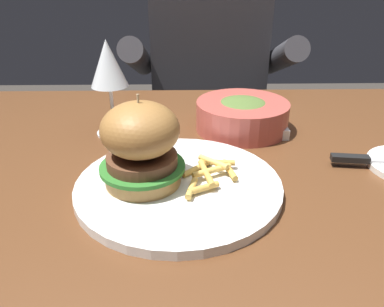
{
  "coord_description": "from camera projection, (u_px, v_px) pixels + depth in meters",
  "views": [
    {
      "loc": [
        -0.05,
        -0.53,
        1.04
      ],
      "look_at": [
        -0.04,
        -0.03,
        0.78
      ],
      "focal_mm": 35.0,
      "sensor_mm": 36.0,
      "label": 1
    }
  ],
  "objects": [
    {
      "name": "wine_glass",
      "position": [
        108.0,
        67.0,
        0.67
      ],
      "size": [
        0.07,
        0.07,
        0.18
      ],
      "color": "silver",
      "rests_on": "dining_table"
    },
    {
      "name": "soup_bowl",
      "position": [
        242.0,
        115.0,
        0.74
      ],
      "size": [
        0.18,
        0.18,
        0.06
      ],
      "color": "#B24C42",
      "rests_on": "dining_table"
    },
    {
      "name": "main_plate",
      "position": [
        179.0,
        185.0,
        0.55
      ],
      "size": [
        0.3,
        0.3,
        0.01
      ],
      "primitive_type": "cylinder",
      "color": "white",
      "rests_on": "dining_table"
    },
    {
      "name": "table_knife",
      "position": [
        382.0,
        160.0,
        0.6
      ],
      "size": [
        0.2,
        0.04,
        0.01
      ],
      "color": "silver",
      "rests_on": "bread_plate"
    },
    {
      "name": "burger_sandwich",
      "position": [
        141.0,
        144.0,
        0.52
      ],
      "size": [
        0.12,
        0.12,
        0.13
      ],
      "color": "#B78447",
      "rests_on": "main_plate"
    },
    {
      "name": "diner_person",
      "position": [
        207.0,
        115.0,
        1.31
      ],
      "size": [
        0.51,
        0.36,
        1.18
      ],
      "color": "#282833",
      "rests_on": "ground"
    },
    {
      "name": "fries_pile",
      "position": [
        209.0,
        172.0,
        0.55
      ],
      "size": [
        0.08,
        0.11,
        0.02
      ],
      "color": "#E0B251",
      "rests_on": "main_plate"
    },
    {
      "name": "butter_dish",
      "position": [
        264.0,
        129.0,
        0.72
      ],
      "size": [
        0.08,
        0.06,
        0.04
      ],
      "color": "white",
      "rests_on": "dining_table"
    },
    {
      "name": "dining_table",
      "position": [
        214.0,
        214.0,
        0.65
      ],
      "size": [
        1.21,
        0.85,
        0.74
      ],
      "color": "#56331C",
      "rests_on": "ground"
    }
  ]
}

